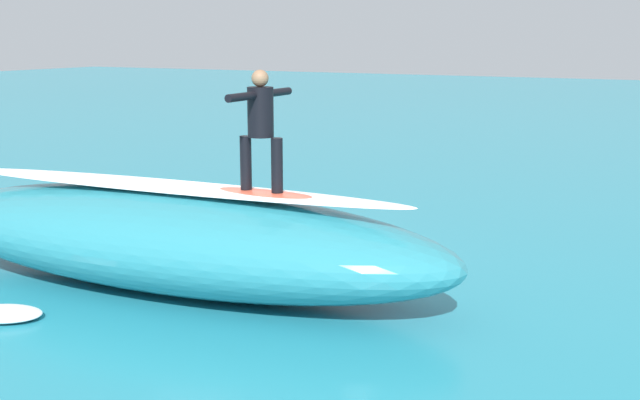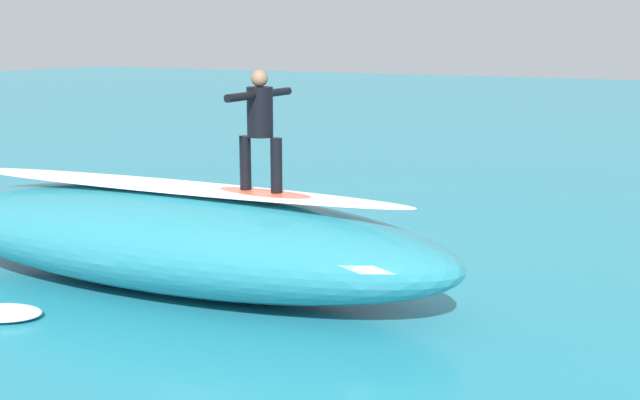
# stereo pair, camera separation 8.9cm
# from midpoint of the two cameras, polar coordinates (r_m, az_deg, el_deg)

# --- Properties ---
(ground_plane) EXTENTS (120.00, 120.00, 0.00)m
(ground_plane) POSITION_cam_midpoint_polar(r_m,az_deg,el_deg) (13.95, -5.16, -3.99)
(ground_plane) COLOR teal
(wave_crest) EXTENTS (9.12, 3.22, 1.50)m
(wave_crest) POSITION_cam_midpoint_polar(r_m,az_deg,el_deg) (12.31, -10.59, -2.66)
(wave_crest) COLOR teal
(wave_crest) RESTS_ON ground_plane
(wave_foam_lip) EXTENTS (7.67, 1.43, 0.08)m
(wave_foam_lip) POSITION_cam_midpoint_polar(r_m,az_deg,el_deg) (12.15, -10.73, 0.95)
(wave_foam_lip) COLOR white
(wave_foam_lip) RESTS_ON wave_crest
(surfboard_riding) EXTENTS (1.86, 0.58, 0.09)m
(surfboard_riding) POSITION_cam_midpoint_polar(r_m,az_deg,el_deg) (11.34, -4.33, 0.41)
(surfboard_riding) COLOR #E0563D
(surfboard_riding) RESTS_ON wave_crest
(surfer_riding) EXTENTS (0.66, 1.58, 1.67)m
(surfer_riding) POSITION_cam_midpoint_polar(r_m,az_deg,el_deg) (11.19, -4.41, 5.53)
(surfer_riding) COLOR black
(surfer_riding) RESTS_ON surfboard_riding
(surfboard_paddling) EXTENTS (0.90, 2.53, 0.07)m
(surfboard_paddling) POSITION_cam_midpoint_polar(r_m,az_deg,el_deg) (13.85, 3.19, -3.93)
(surfboard_paddling) COLOR #EAE5C6
(surfboard_paddling) RESTS_ON ground_plane
(surfer_paddling) EXTENTS (0.50, 1.59, 0.29)m
(surfer_paddling) POSITION_cam_midpoint_polar(r_m,az_deg,el_deg) (13.92, 3.33, -3.17)
(surfer_paddling) COLOR black
(surfer_paddling) RESTS_ON surfboard_paddling
(foam_patch_near) EXTENTS (1.29, 1.27, 0.10)m
(foam_patch_near) POSITION_cam_midpoint_polar(r_m,az_deg,el_deg) (12.62, -5.56, -5.45)
(foam_patch_near) COLOR white
(foam_patch_near) RESTS_ON ground_plane
(foam_patch_mid) EXTENTS (1.24, 1.02, 0.14)m
(foam_patch_mid) POSITION_cam_midpoint_polar(r_m,az_deg,el_deg) (11.76, -21.53, -7.42)
(foam_patch_mid) COLOR white
(foam_patch_mid) RESTS_ON ground_plane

